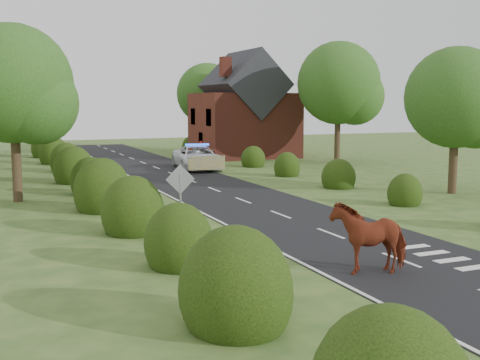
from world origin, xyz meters
name	(u,v)px	position (x,y,z in m)	size (l,w,h in m)	color
ground	(331,234)	(0.00, 0.00, 0.00)	(120.00, 120.00, 0.00)	#315221
road	(196,183)	(0.00, 15.00, 0.01)	(6.00, 70.00, 0.02)	black
road_markings	(181,189)	(-1.60, 12.93, 0.03)	(4.96, 70.00, 0.01)	white
hedgerow_left	(93,183)	(-6.51, 11.69, 0.75)	(2.75, 50.41, 3.00)	black
hedgerow_right	(327,176)	(6.60, 11.21, 0.55)	(2.10, 45.78, 2.10)	black
tree_left_a	(19,89)	(-9.75, 11.86, 5.34)	(5.74, 5.60, 8.38)	#332316
tree_right_a	(461,102)	(11.23, 5.87, 4.74)	(5.33, 5.20, 7.56)	#332316
tree_right_b	(343,86)	(14.29, 21.84, 5.94)	(6.56, 6.40, 9.40)	#332316
tree_right_c	(210,96)	(9.27, 37.85, 5.34)	(6.15, 6.00, 8.58)	#332316
road_sign	(180,189)	(-5.00, 2.00, 1.65)	(1.06, 0.08, 2.53)	gray
house	(244,113)	(9.49, 30.00, 3.79)	(8.00, 7.40, 9.17)	maroon
cow	(369,242)	(-1.52, -4.51, 0.83)	(1.23, 2.33, 1.66)	brown
police_van	(197,158)	(2.43, 21.91, 0.84)	(3.51, 6.37, 1.82)	silver
pedestrian_red	(200,151)	(4.60, 27.54, 0.81)	(0.59, 0.39, 1.63)	#AA211A
pedestrian_purple	(203,152)	(4.56, 26.64, 0.77)	(0.75, 0.59, 1.55)	#4B2D7A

